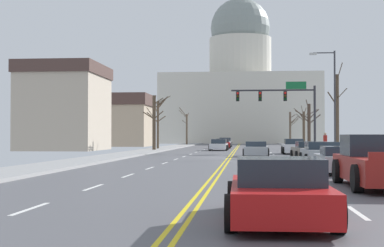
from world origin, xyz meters
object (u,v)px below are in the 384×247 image
at_px(signal_gantry, 284,101).
at_px(sedan_near_01, 256,149).
at_px(sedan_oncoming_01, 223,144).
at_px(bicycle_parked, 336,150).
at_px(sedan_near_03, 322,154).
at_px(sedan_near_04, 341,160).
at_px(sedan_near_02, 309,151).
at_px(pedestrian_00, 325,141).
at_px(sedan_oncoming_02, 225,142).
at_px(sedan_oncoming_00, 219,145).
at_px(pickup_truck_near_05, 377,164).
at_px(sedan_near_00, 293,147).
at_px(street_lamp_right, 332,93).
at_px(sedan_near_06, 279,192).

relative_size(signal_gantry, sedan_near_01, 1.67).
relative_size(sedan_oncoming_01, bicycle_parked, 2.48).
bearing_deg(signal_gantry, sedan_near_01, -104.75).
distance_m(sedan_near_03, sedan_oncoming_01, 39.88).
bearing_deg(sedan_near_04, sedan_oncoming_01, 98.48).
distance_m(sedan_near_02, sedan_oncoming_01, 34.38).
relative_size(sedan_near_02, bicycle_parked, 2.55).
distance_m(sedan_near_01, sedan_oncoming_01, 27.71).
relative_size(sedan_near_01, pedestrian_00, 2.78).
bearing_deg(sedan_oncoming_02, sedan_oncoming_00, -89.73).
distance_m(sedan_near_01, sedan_near_02, 7.02).
relative_size(sedan_near_03, pickup_truck_near_05, 0.81).
height_order(sedan_near_00, sedan_oncoming_01, sedan_near_00).
bearing_deg(pickup_truck_near_05, signal_gantry, 90.83).
xyz_separation_m(street_lamp_right, sedan_near_00, (-2.67, 4.15, -4.32)).
xyz_separation_m(signal_gantry, sedan_near_00, (0.55, -4.04, -4.23)).
distance_m(sedan_oncoming_00, sedan_oncoming_01, 9.80).
relative_size(pickup_truck_near_05, pedestrian_00, 3.29).
bearing_deg(sedan_oncoming_00, sedan_near_00, -57.95).
height_order(sedan_near_00, sedan_oncoming_02, sedan_near_00).
bearing_deg(sedan_oncoming_02, pickup_truck_near_05, -83.70).
xyz_separation_m(signal_gantry, sedan_near_02, (0.52, -16.74, -4.26)).
xyz_separation_m(sedan_oncoming_00, sedan_oncoming_01, (0.02, 9.80, -0.01)).
distance_m(street_lamp_right, sedan_oncoming_00, 18.62).
distance_m(street_lamp_right, bicycle_parked, 4.89).
xyz_separation_m(sedan_near_01, sedan_oncoming_00, (-3.67, 17.68, 0.02)).
relative_size(street_lamp_right, sedan_near_03, 1.81).
height_order(signal_gantry, pedestrian_00, signal_gantry).
distance_m(sedan_near_02, sedan_oncoming_00, 24.87).
bearing_deg(sedan_oncoming_00, street_lamp_right, -57.75).
distance_m(signal_gantry, sedan_oncoming_02, 29.09).
bearing_deg(signal_gantry, pickup_truck_near_05, -89.17).
bearing_deg(sedan_near_04, sedan_near_00, 89.86).
bearing_deg(sedan_near_06, sedan_near_03, 80.53).
bearing_deg(sedan_near_00, sedan_near_01, -117.04).
distance_m(sedan_near_01, sedan_near_06, 32.84).
height_order(sedan_near_01, pedestrian_00, pedestrian_00).
xyz_separation_m(sedan_near_03, sedan_near_06, (-3.51, -21.05, -0.05)).
distance_m(sedan_near_00, sedan_near_02, 12.71).
relative_size(sedan_near_00, pedestrian_00, 2.56).
bearing_deg(sedan_near_00, signal_gantry, 97.70).
height_order(signal_gantry, sedan_near_01, signal_gantry).
height_order(street_lamp_right, sedan_near_02, street_lamp_right).
xyz_separation_m(sedan_near_00, bicycle_parked, (2.64, -6.20, -0.12)).
bearing_deg(sedan_near_02, sedan_near_03, -89.40).
bearing_deg(bicycle_parked, sedan_oncoming_00, 119.02).
xyz_separation_m(sedan_near_02, sedan_oncoming_02, (-7.06, 44.77, 0.02)).
xyz_separation_m(sedan_near_00, sedan_oncoming_01, (-6.97, 20.96, -0.06)).
relative_size(signal_gantry, street_lamp_right, 0.97).
bearing_deg(sedan_near_03, pickup_truck_near_05, -90.24).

